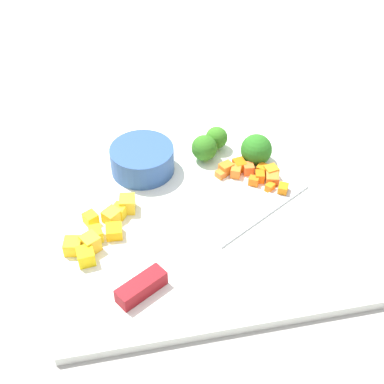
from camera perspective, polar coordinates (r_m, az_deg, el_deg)
ground_plane at (r=0.74m, az=-0.00°, el=-1.25°), size 4.00×4.00×0.00m
cutting_board at (r=0.74m, az=-0.00°, el=-0.91°), size 0.41×0.36×0.01m
prep_bowl at (r=0.77m, az=-5.08°, el=3.33°), size 0.09×0.09×0.04m
chef_knife at (r=0.66m, az=-0.40°, el=-6.59°), size 0.18×0.27×0.02m
carrot_dice_0 at (r=0.77m, az=8.04°, el=2.04°), size 0.02×0.02×0.02m
carrot_dice_1 at (r=0.77m, az=7.13°, el=2.28°), size 0.02×0.02×0.01m
carrot_dice_2 at (r=0.77m, az=3.49°, el=2.42°), size 0.02×0.02×0.02m
carrot_dice_3 at (r=0.75m, az=9.24°, el=0.27°), size 0.02×0.02×0.01m
carrot_dice_4 at (r=0.78m, az=4.84°, el=2.73°), size 0.02×0.02×0.01m
carrot_dice_5 at (r=0.76m, az=6.91°, el=1.57°), size 0.02×0.02×0.01m
carrot_dice_6 at (r=0.76m, az=2.92°, el=1.83°), size 0.02×0.02×0.01m
carrot_dice_7 at (r=0.75m, az=7.93°, el=0.46°), size 0.01×0.01×0.01m
carrot_dice_8 at (r=0.77m, az=4.50°, el=2.11°), size 0.02×0.02×0.01m
carrot_dice_9 at (r=0.77m, az=5.75°, el=2.39°), size 0.02×0.01×0.01m
carrot_dice_10 at (r=0.76m, az=8.16°, el=1.28°), size 0.02×0.02×0.01m
carrot_dice_11 at (r=0.76m, az=6.30°, el=1.13°), size 0.02×0.02×0.01m
pepper_dice_0 at (r=0.71m, az=-8.17°, el=-2.45°), size 0.03×0.03×0.02m
pepper_dice_1 at (r=0.69m, az=-9.74°, el=-4.23°), size 0.02×0.02×0.02m
pepper_dice_2 at (r=0.69m, az=-7.93°, el=-4.00°), size 0.02×0.02×0.01m
pepper_dice_3 at (r=0.72m, az=-6.60°, el=-1.21°), size 0.02×0.02×0.02m
pepper_dice_4 at (r=0.71m, az=-7.37°, el=-1.92°), size 0.02×0.02×0.02m
pepper_dice_5 at (r=0.68m, az=-12.02°, el=-5.40°), size 0.02×0.02×0.02m
pepper_dice_6 at (r=0.71m, az=-10.27°, el=-2.68°), size 0.02×0.02×0.02m
pepper_dice_7 at (r=0.68m, az=-10.28°, el=-5.14°), size 0.03×0.03×0.02m
pepper_dice_8 at (r=0.66m, az=-10.76°, el=-6.44°), size 0.02×0.02×0.02m
broccoli_floret_0 at (r=0.81m, az=2.51°, el=5.52°), size 0.03×0.03×0.03m
broccoli_floret_1 at (r=0.78m, az=1.26°, el=4.49°), size 0.04×0.04×0.04m
broccoli_floret_2 at (r=0.79m, az=6.56°, el=4.28°), size 0.04×0.04×0.04m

